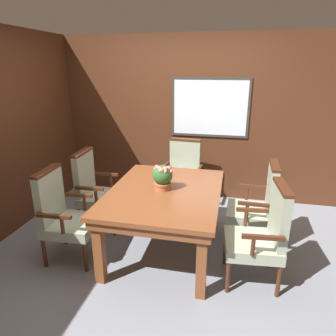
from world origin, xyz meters
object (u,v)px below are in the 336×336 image
at_px(chair_left_far, 95,188).
at_px(potted_plant, 163,177).
at_px(chair_right_far, 258,204).
at_px(chair_head_far, 183,173).
at_px(chair_right_near, 263,233).
at_px(dining_table, 165,198).
at_px(chair_left_near, 63,214).

height_order(chair_left_far, potted_plant, same).
relative_size(chair_right_far, chair_head_far, 1.00).
bearing_deg(chair_head_far, chair_left_far, -135.38).
bearing_deg(chair_left_far, chair_right_near, -110.69).
distance_m(chair_right_near, chair_right_far, 0.64).
bearing_deg(dining_table, chair_head_far, 90.26).
bearing_deg(chair_left_far, chair_head_far, -53.30).
xyz_separation_m(dining_table, chair_left_far, (-1.00, 0.35, -0.12)).
bearing_deg(chair_right_near, potted_plant, -113.17).
height_order(dining_table, chair_left_near, chair_left_near).
distance_m(chair_right_far, potted_plant, 1.14).
height_order(dining_table, chair_right_far, chair_right_far).
height_order(chair_head_far, potted_plant, same).
bearing_deg(chair_head_far, dining_table, -84.11).
distance_m(chair_right_near, chair_head_far, 1.79).
height_order(chair_right_near, chair_head_far, same).
height_order(chair_right_near, chair_right_far, same).
bearing_deg(chair_right_far, chair_left_near, -69.49).
bearing_deg(chair_right_far, chair_right_near, 1.73).
relative_size(dining_table, potted_plant, 5.68).
height_order(chair_left_near, potted_plant, same).
xyz_separation_m(chair_left_far, potted_plant, (0.97, -0.33, 0.36)).
bearing_deg(potted_plant, chair_head_far, 88.77).
bearing_deg(chair_right_near, chair_right_far, 174.76).
distance_m(dining_table, chair_left_far, 1.07).
bearing_deg(dining_table, chair_left_far, 160.70).
bearing_deg(chair_left_near, chair_head_far, -36.97).
relative_size(chair_left_far, chair_right_far, 1.00).
xyz_separation_m(chair_right_near, chair_head_far, (-1.01, 1.47, 0.00)).
xyz_separation_m(chair_left_far, chair_head_far, (0.99, 0.81, 0.00)).
height_order(chair_right_near, potted_plant, same).
height_order(chair_right_near, chair_left_far, same).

